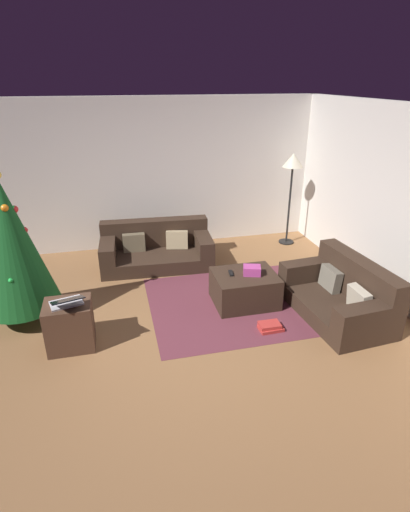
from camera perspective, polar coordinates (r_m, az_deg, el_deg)
The scene contains 13 objects.
ground_plane at distance 4.93m, azimuth -4.45°, elevation -11.86°, with size 6.40×6.40×0.00m, color brown.
rear_partition at distance 7.29m, azimuth -8.90°, elevation 11.24°, with size 6.40×0.12×2.60m, color silver.
couch_left at distance 6.77m, azimuth -6.91°, elevation 1.06°, with size 1.84×1.01×0.69m.
couch_right at distance 5.58m, azimuth 18.82°, elevation -5.19°, with size 0.99×1.59×0.75m.
ottoman at distance 5.59m, azimuth 5.62°, elevation -4.58°, with size 0.85×0.69×0.44m, color #332319.
gift_box at distance 5.47m, azimuth 6.65°, elevation -2.03°, with size 0.23×0.17×0.12m, color #B23F8C.
tv_remote at distance 5.48m, azimuth 3.68°, elevation -2.42°, with size 0.05×0.16×0.02m, color black.
christmas_tree at distance 5.37m, azimuth -25.64°, elevation 1.35°, with size 0.95×0.95×1.93m.
side_table at distance 4.94m, azimuth -18.55°, elevation -9.23°, with size 0.52×0.44×0.56m, color #4C3323.
laptop at distance 4.72m, azimuth -18.94°, elevation -6.15°, with size 0.43×0.45×0.17m.
book_stack at distance 5.15m, azimuth 9.20°, elevation -9.84°, with size 0.30×0.20×0.09m.
corner_lamp at distance 7.41m, azimuth 12.28°, elevation 12.14°, with size 0.36×0.36×1.67m.
area_rug at distance 5.70m, azimuth 5.53°, elevation -6.48°, with size 2.60×2.00×0.01m, color brown.
Camera 1 is at (-0.56, -3.96, 2.89)m, focal length 28.31 mm.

